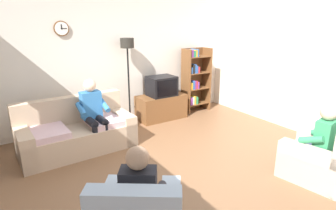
{
  "coord_description": "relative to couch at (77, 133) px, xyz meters",
  "views": [
    {
      "loc": [
        -2.35,
        -3.03,
        2.21
      ],
      "look_at": [
        0.13,
        0.82,
        0.81
      ],
      "focal_mm": 29.98,
      "sensor_mm": 36.0,
      "label": 1
    }
  ],
  "objects": [
    {
      "name": "bookshelf",
      "position": [
        3.09,
        0.67,
        0.48
      ],
      "size": [
        0.68,
        0.36,
        1.55
      ],
      "color": "brown",
      "rests_on": "ground_plane"
    },
    {
      "name": "back_wall_assembly",
      "position": [
        1.23,
        1.01,
        1.04
      ],
      "size": [
        6.2,
        0.17,
        2.7
      ],
      "color": "silver",
      "rests_on": "ground_plane"
    },
    {
      "name": "tv",
      "position": [
        2.1,
        0.58,
        0.46
      ],
      "size": [
        0.6,
        0.49,
        0.44
      ],
      "color": "black",
      "rests_on": "tv_stand"
    },
    {
      "name": "person_in_right_armchair",
      "position": [
        2.64,
        -2.76,
        0.29
      ],
      "size": [
        0.56,
        0.58,
        1.12
      ],
      "color": "#338C59",
      "rests_on": "ground_plane"
    },
    {
      "name": "right_wall",
      "position": [
        4.09,
        -1.65,
        1.04
      ],
      "size": [
        0.12,
        5.8,
        2.7
      ],
      "primitive_type": "cube",
      "color": "silver",
      "rests_on": "ground_plane"
    },
    {
      "name": "couch",
      "position": [
        0.0,
        0.0,
        0.0
      ],
      "size": [
        1.93,
        0.95,
        0.9
      ],
      "color": "tan",
      "rests_on": "ground_plane"
    },
    {
      "name": "person_on_couch",
      "position": [
        0.29,
        -0.11,
        0.39
      ],
      "size": [
        0.52,
        0.55,
        1.24
      ],
      "color": "#3372B2",
      "rests_on": "ground_plane"
    },
    {
      "name": "ground_plane",
      "position": [
        1.23,
        -1.65,
        -0.31
      ],
      "size": [
        12.0,
        12.0,
        0.0
      ],
      "primitive_type": "plane",
      "color": "brown"
    },
    {
      "name": "tv_stand",
      "position": [
        2.1,
        0.6,
        -0.04
      ],
      "size": [
        1.1,
        0.56,
        0.56
      ],
      "color": "brown",
      "rests_on": "ground_plane"
    },
    {
      "name": "armchair_near_bookshelf",
      "position": [
        2.65,
        -2.84,
        -0.02
      ],
      "size": [
        0.93,
        1.0,
        0.9
      ],
      "color": "#BCAD99",
      "rests_on": "ground_plane"
    },
    {
      "name": "floor_lamp",
      "position": [
        1.35,
        0.7,
        1.14
      ],
      "size": [
        0.28,
        0.28,
        1.85
      ],
      "color": "black",
      "rests_on": "ground_plane"
    },
    {
      "name": "person_in_left_armchair",
      "position": [
        -0.07,
        -2.54,
        0.29
      ],
      "size": [
        0.61,
        0.64,
        1.12
      ],
      "color": "black",
      "rests_on": "ground_plane"
    }
  ]
}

